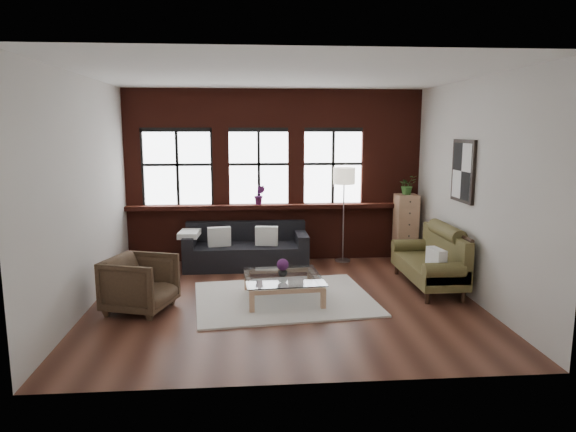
{
  "coord_description": "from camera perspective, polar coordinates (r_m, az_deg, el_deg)",
  "views": [
    {
      "loc": [
        -0.53,
        -7.17,
        2.48
      ],
      "look_at": [
        0.1,
        0.6,
        1.15
      ],
      "focal_mm": 32.0,
      "sensor_mm": 36.0,
      "label": 1
    }
  ],
  "objects": [
    {
      "name": "floor_lamp",
      "position": [
        9.62,
        6.19,
        0.54
      ],
      "size": [
        0.4,
        0.4,
        1.92
      ],
      "primitive_type": null,
      "color": "#A5A5A8",
      "rests_on": "floor"
    },
    {
      "name": "vase",
      "position": [
        7.49,
        -0.58,
        -6.19
      ],
      "size": [
        0.14,
        0.14,
        0.14
      ],
      "primitive_type": "imported",
      "rotation": [
        0.0,
        0.0,
        0.04
      ],
      "color": "#B2B2B2",
      "rests_on": "coffee_table"
    },
    {
      "name": "pillow_b",
      "position": [
        9.17,
        -2.4,
        -2.22
      ],
      "size": [
        0.42,
        0.2,
        0.34
      ],
      "primitive_type": "cube",
      "rotation": [
        0.0,
        0.0,
        -0.14
      ],
      "color": "white",
      "rests_on": "dark_sofa"
    },
    {
      "name": "brick_backwall",
      "position": [
        9.66,
        -1.47,
        4.45
      ],
      "size": [
        5.5,
        0.12,
        3.2
      ],
      "primitive_type": null,
      "color": "#4B1A11",
      "rests_on": "floor"
    },
    {
      "name": "flowers",
      "position": [
        7.46,
        -0.59,
        -5.42
      ],
      "size": [
        0.17,
        0.17,
        0.17
      ],
      "primitive_type": "sphere",
      "color": "#511D54",
      "rests_on": "vase"
    },
    {
      "name": "wall_front",
      "position": [
        4.78,
        1.79,
        -0.92
      ],
      "size": [
        5.5,
        0.0,
        5.5
      ],
      "primitive_type": "plane",
      "rotation": [
        -1.57,
        0.0,
        0.0
      ],
      "color": "beige",
      "rests_on": "ground"
    },
    {
      "name": "shag_rug",
      "position": [
        7.65,
        -0.46,
        -9.13
      ],
      "size": [
        2.75,
        2.26,
        0.03
      ],
      "primitive_type": "cube",
      "rotation": [
        0.0,
        0.0,
        0.11
      ],
      "color": "beige",
      "rests_on": "floor"
    },
    {
      "name": "dark_sofa",
      "position": [
        9.3,
        -4.68,
        -3.28
      ],
      "size": [
        2.2,
        0.89,
        0.8
      ],
      "primitive_type": null,
      "color": "black",
      "rests_on": "floor"
    },
    {
      "name": "window_left",
      "position": [
        9.73,
        -12.17,
        5.16
      ],
      "size": [
        1.38,
        0.1,
        1.5
      ],
      "primitive_type": null,
      "color": "black",
      "rests_on": "brick_backwall"
    },
    {
      "name": "floor",
      "position": [
        7.6,
        -0.39,
        -9.35
      ],
      "size": [
        5.5,
        5.5,
        0.0
      ],
      "primitive_type": "plane",
      "color": "#442219",
      "rests_on": "ground"
    },
    {
      "name": "armchair",
      "position": [
        7.37,
        -16.09,
        -7.24
      ],
      "size": [
        1.05,
        1.04,
        0.76
      ],
      "primitive_type": "imported",
      "rotation": [
        0.0,
        0.0,
        1.25
      ],
      "color": "#402F20",
      "rests_on": "floor"
    },
    {
      "name": "pillow_a",
      "position": [
        9.18,
        -7.64,
        -2.29
      ],
      "size": [
        0.42,
        0.22,
        0.34
      ],
      "primitive_type": "cube",
      "rotation": [
        0.0,
        0.0,
        0.2
      ],
      "color": "white",
      "rests_on": "dark_sofa"
    },
    {
      "name": "wall_right",
      "position": [
        7.93,
        19.85,
        2.74
      ],
      "size": [
        0.0,
        5.0,
        5.0
      ],
      "primitive_type": "plane",
      "rotation": [
        1.57,
        0.0,
        -1.57
      ],
      "color": "beige",
      "rests_on": "ground"
    },
    {
      "name": "ceiling",
      "position": [
        7.22,
        -0.42,
        15.41
      ],
      "size": [
        5.5,
        5.5,
        0.0
      ],
      "primitive_type": "plane",
      "rotation": [
        3.14,
        0.0,
        0.0
      ],
      "color": "white",
      "rests_on": "ground"
    },
    {
      "name": "vintage_settee",
      "position": [
        8.38,
        15.31,
        -4.53
      ],
      "size": [
        0.79,
        1.78,
        0.95
      ],
      "primitive_type": null,
      "color": "brown",
      "rests_on": "floor"
    },
    {
      "name": "drawer_chest",
      "position": [
        9.88,
        12.93,
        -1.33
      ],
      "size": [
        0.39,
        0.39,
        1.27
      ],
      "primitive_type": "cube",
      "color": "tan",
      "rests_on": "floor"
    },
    {
      "name": "wall_left",
      "position": [
        7.56,
        -21.71,
        2.31
      ],
      "size": [
        0.0,
        5.0,
        5.0
      ],
      "primitive_type": "plane",
      "rotation": [
        1.57,
        0.0,
        1.57
      ],
      "color": "beige",
      "rests_on": "ground"
    },
    {
      "name": "wall_back",
      "position": [
        9.72,
        -1.49,
        4.48
      ],
      "size": [
        5.5,
        0.0,
        5.5
      ],
      "primitive_type": "plane",
      "rotation": [
        1.57,
        0.0,
        0.0
      ],
      "color": "beige",
      "rests_on": "ground"
    },
    {
      "name": "sill_ledge",
      "position": [
        9.64,
        -1.43,
        1.09
      ],
      "size": [
        5.5,
        0.3,
        0.08
      ],
      "primitive_type": "cube",
      "color": "#4B1A11",
      "rests_on": "brick_backwall"
    },
    {
      "name": "window_mid",
      "position": [
        9.65,
        -3.27,
        5.33
      ],
      "size": [
        1.38,
        0.1,
        1.5
      ],
      "primitive_type": null,
      "color": "black",
      "rests_on": "brick_backwall"
    },
    {
      "name": "sill_plant",
      "position": [
        9.57,
        -3.18,
        2.35
      ],
      "size": [
        0.22,
        0.18,
        0.36
      ],
      "primitive_type": "imported",
      "rotation": [
        0.0,
        0.0,
        -0.11
      ],
      "color": "#511D54",
      "rests_on": "sill_ledge"
    },
    {
      "name": "wall_poster",
      "position": [
        8.17,
        18.89,
        4.74
      ],
      "size": [
        0.05,
        0.74,
        0.94
      ],
      "primitive_type": null,
      "color": "black",
      "rests_on": "wall_right"
    },
    {
      "name": "window_right",
      "position": [
        9.78,
        5.0,
        5.36
      ],
      "size": [
        1.38,
        0.1,
        1.5
      ],
      "primitive_type": null,
      "color": "black",
      "rests_on": "brick_backwall"
    },
    {
      "name": "coffee_table",
      "position": [
        7.57,
        -0.58,
        -8.04
      ],
      "size": [
        1.18,
        1.18,
        0.37
      ],
      "primitive_type": null,
      "rotation": [
        0.0,
        0.0,
        0.07
      ],
      "color": "tan",
      "rests_on": "shag_rug"
    },
    {
      "name": "potted_plant_top",
      "position": [
        9.76,
        13.11,
        3.38
      ],
      "size": [
        0.4,
        0.37,
        0.36
      ],
      "primitive_type": "imported",
      "rotation": [
        0.0,
        0.0,
        0.35
      ],
      "color": "#2D5923",
      "rests_on": "drawer_chest"
    },
    {
      "name": "pillow_settee",
      "position": [
        7.83,
        16.13,
        -4.72
      ],
      "size": [
        0.2,
        0.4,
        0.34
      ],
      "primitive_type": "cube",
      "rotation": [
        0.0,
        0.0,
        0.16
      ],
      "color": "white",
      "rests_on": "vintage_settee"
    }
  ]
}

